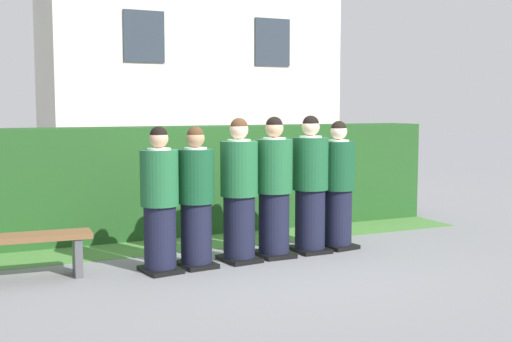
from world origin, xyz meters
name	(u,v)px	position (x,y,z in m)	size (l,w,h in m)	color
ground_plane	(256,259)	(0.00, 0.00, 0.00)	(60.00, 60.00, 0.00)	slate
student_front_row_0	(160,203)	(-1.22, -0.13, 0.76)	(0.43, 0.53, 1.60)	black
student_front_row_1	(196,201)	(-0.78, -0.07, 0.75)	(0.41, 0.49, 1.59)	black
student_front_row_2	(239,193)	(-0.23, -0.02, 0.80)	(0.44, 0.55, 1.68)	black
student_front_row_3	(274,190)	(0.25, 0.03, 0.80)	(0.44, 0.49, 1.69)	black
student_front_row_4	(310,187)	(0.77, 0.07, 0.81)	(0.44, 0.49, 1.70)	black
student_front_row_5	(338,188)	(1.21, 0.11, 0.77)	(0.44, 0.51, 1.63)	black
hedge	(200,179)	(0.00, 1.92, 0.76)	(7.32, 0.70, 1.52)	#214C1E
school_building_main	(187,25)	(2.19, 8.64, 3.79)	(7.26, 3.40, 7.39)	beige
wooden_bench	(23,247)	(-2.61, 0.15, 0.35)	(1.42, 0.46, 0.48)	brown
lawn_strip	(221,241)	(0.00, 1.12, 0.00)	(7.32, 0.90, 0.01)	#477A38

